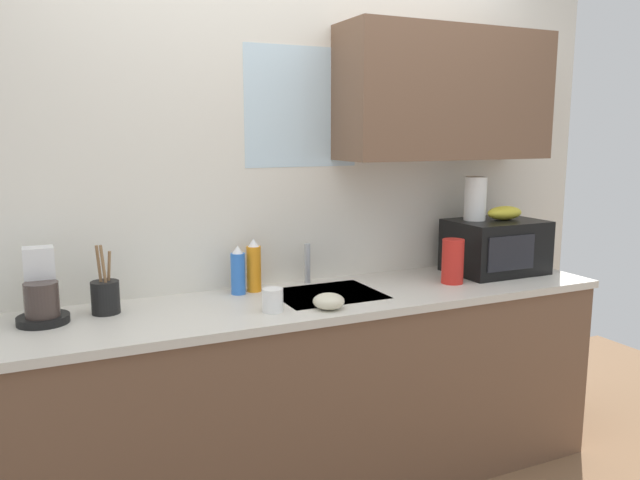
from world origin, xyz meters
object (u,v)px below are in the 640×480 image
at_px(paper_towel_roll, 475,199).
at_px(dish_soap_bottle_orange, 254,267).
at_px(dish_soap_bottle_blue, 238,271).
at_px(cereal_canister, 453,261).
at_px(small_bowl, 329,301).
at_px(banana_bunch, 505,213).
at_px(utensil_crock, 105,296).
at_px(mug_white, 273,300).
at_px(coffee_maker, 41,295).
at_px(microwave, 495,246).

distance_m(paper_towel_roll, dish_soap_bottle_orange, 1.18).
bearing_deg(dish_soap_bottle_blue, paper_towel_roll, -4.07).
distance_m(cereal_canister, small_bowl, 0.75).
height_order(banana_bunch, utensil_crock, banana_bunch).
xyz_separation_m(cereal_canister, small_bowl, (-0.73, -0.15, -0.07)).
xyz_separation_m(dish_soap_bottle_orange, mug_white, (-0.04, -0.34, -0.07)).
bearing_deg(coffee_maker, dish_soap_bottle_blue, 5.64).
bearing_deg(small_bowl, coffee_maker, 163.76).
height_order(utensil_crock, small_bowl, utensil_crock).
bearing_deg(banana_bunch, microwave, -178.23).
bearing_deg(cereal_canister, mug_white, -174.57).
height_order(coffee_maker, dish_soap_bottle_blue, coffee_maker).
bearing_deg(utensil_crock, coffee_maker, -177.15).
height_order(cereal_canister, mug_white, cereal_canister).
bearing_deg(microwave, dish_soap_bottle_orange, 172.91).
relative_size(dish_soap_bottle_orange, cereal_canister, 1.14).
bearing_deg(dish_soap_bottle_orange, banana_bunch, -6.75).
relative_size(coffee_maker, dish_soap_bottle_blue, 1.28).
height_order(dish_soap_bottle_blue, utensil_crock, utensil_crock).
relative_size(utensil_crock, small_bowl, 2.15).
distance_m(microwave, coffee_maker, 2.13).
xyz_separation_m(dish_soap_bottle_orange, small_bowl, (0.18, -0.40, -0.08)).
height_order(microwave, mug_white, microwave).
bearing_deg(utensil_crock, cereal_canister, -6.23).
distance_m(paper_towel_roll, mug_white, 1.26).
bearing_deg(banana_bunch, small_bowl, -167.38).
bearing_deg(microwave, cereal_canister, -163.83).
relative_size(banana_bunch, dish_soap_bottle_orange, 0.83).
height_order(dish_soap_bottle_blue, mug_white, dish_soap_bottle_blue).
xyz_separation_m(dish_soap_bottle_blue, mug_white, (0.04, -0.33, -0.06)).
distance_m(paper_towel_roll, cereal_canister, 0.39).
height_order(paper_towel_roll, small_bowl, paper_towel_roll).
bearing_deg(dish_soap_bottle_orange, mug_white, -96.64).
relative_size(dish_soap_bottle_blue, mug_white, 2.30).
xyz_separation_m(dish_soap_bottle_orange, cereal_canister, (0.91, -0.25, -0.01)).
bearing_deg(utensil_crock, dish_soap_bottle_orange, 7.35).
relative_size(paper_towel_roll, coffee_maker, 0.79).
xyz_separation_m(paper_towel_roll, mug_white, (-1.19, -0.24, -0.33)).
bearing_deg(small_bowl, banana_bunch, 12.62).
xyz_separation_m(coffee_maker, dish_soap_bottle_blue, (0.80, 0.08, -0.00)).
distance_m(coffee_maker, dish_soap_bottle_blue, 0.80).
distance_m(paper_towel_roll, coffee_maker, 2.04).
bearing_deg(mug_white, microwave, 8.33).
bearing_deg(microwave, coffee_maker, 178.39).
relative_size(dish_soap_bottle_orange, dish_soap_bottle_blue, 1.10).
relative_size(microwave, dish_soap_bottle_blue, 2.10).
relative_size(dish_soap_bottle_blue, utensil_crock, 0.78).
xyz_separation_m(banana_bunch, dish_soap_bottle_orange, (-1.30, 0.15, -0.19)).
xyz_separation_m(mug_white, utensil_crock, (-0.61, 0.26, 0.02)).
xyz_separation_m(microwave, dish_soap_bottle_orange, (-1.25, 0.15, -0.02)).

